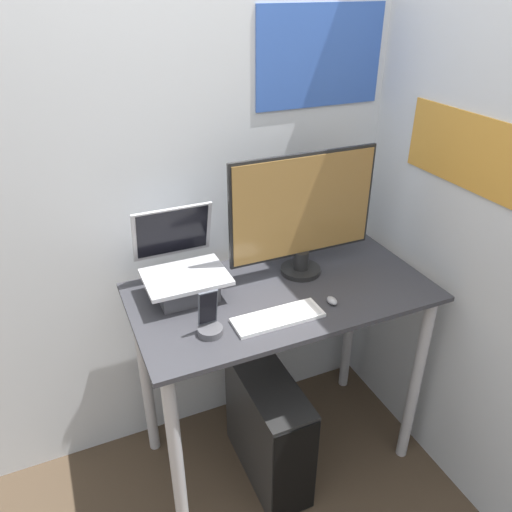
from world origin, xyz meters
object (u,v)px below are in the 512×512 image
at_px(monitor, 303,215).
at_px(cell_phone, 210,323).
at_px(computer_tower, 268,428).
at_px(laptop, 184,275).
at_px(mouse, 332,301).
at_px(keyboard, 278,317).

distance_m(monitor, cell_phone, 0.58).
bearing_deg(computer_tower, laptop, 141.69).
bearing_deg(monitor, mouse, -90.08).
bearing_deg(mouse, computer_tower, 160.65).
bearing_deg(monitor, keyboard, -131.36).
distance_m(keyboard, mouse, 0.23).
xyz_separation_m(laptop, keyboard, (0.26, -0.30, -0.08)).
bearing_deg(monitor, laptop, 175.84).
bearing_deg(mouse, cell_phone, 178.49).
xyz_separation_m(monitor, cell_phone, (-0.48, -0.24, -0.22)).
height_order(keyboard, cell_phone, cell_phone).
xyz_separation_m(laptop, mouse, (0.49, -0.29, -0.07)).
distance_m(monitor, mouse, 0.36).
bearing_deg(keyboard, computer_tower, 83.16).
bearing_deg(keyboard, monitor, 48.64).
height_order(laptop, mouse, laptop).
bearing_deg(computer_tower, monitor, 38.61).
distance_m(laptop, mouse, 0.57).
xyz_separation_m(mouse, computer_tower, (-0.22, 0.08, -0.66)).
bearing_deg(laptop, monitor, -4.16).
bearing_deg(keyboard, cell_phone, 175.12).
distance_m(monitor, keyboard, 0.43).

